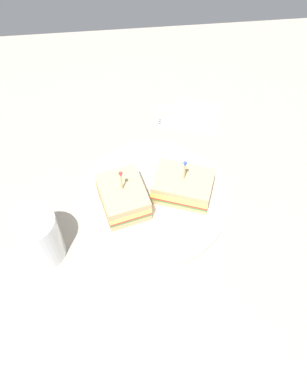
# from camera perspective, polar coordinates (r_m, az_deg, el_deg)

# --- Properties ---
(ground_plane) EXTENTS (1.06, 1.06, 0.02)m
(ground_plane) POSITION_cam_1_polar(r_m,az_deg,el_deg) (0.81, 0.00, -1.64)
(ground_plane) COLOR #9E9384
(plate) EXTENTS (0.27, 0.27, 0.01)m
(plate) POSITION_cam_1_polar(r_m,az_deg,el_deg) (0.79, 0.00, -1.03)
(plate) COLOR silver
(plate) RESTS_ON ground_plane
(sandwich_half_front) EXTENTS (0.11, 0.10, 0.10)m
(sandwich_half_front) POSITION_cam_1_polar(r_m,az_deg,el_deg) (0.76, -4.07, -0.70)
(sandwich_half_front) COLOR tan
(sandwich_half_front) RESTS_ON plate
(sandwich_half_back) EXTENTS (0.10, 0.12, 0.09)m
(sandwich_half_back) POSITION_cam_1_polar(r_m,az_deg,el_deg) (0.78, 3.93, 0.78)
(sandwich_half_back) COLOR tan
(sandwich_half_back) RESTS_ON plate
(drink_glass) EXTENTS (0.08, 0.08, 0.11)m
(drink_glass) POSITION_cam_1_polar(r_m,az_deg,el_deg) (0.73, -15.05, -6.03)
(drink_glass) COLOR silver
(drink_glass) RESTS_ON ground_plane
(napkin) EXTENTS (0.12, 0.13, 0.00)m
(napkin) POSITION_cam_1_polar(r_m,az_deg,el_deg) (0.94, 5.53, 10.03)
(napkin) COLOR beige
(napkin) RESTS_ON ground_plane
(fork) EXTENTS (0.02, 0.13, 0.00)m
(fork) POSITION_cam_1_polar(r_m,az_deg,el_deg) (0.92, 2.97, 9.25)
(fork) COLOR silver
(fork) RESTS_ON ground_plane
(knife) EXTENTS (0.03, 0.13, 0.00)m
(knife) POSITION_cam_1_polar(r_m,az_deg,el_deg) (0.95, 3.41, 11.00)
(knife) COLOR silver
(knife) RESTS_ON ground_plane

